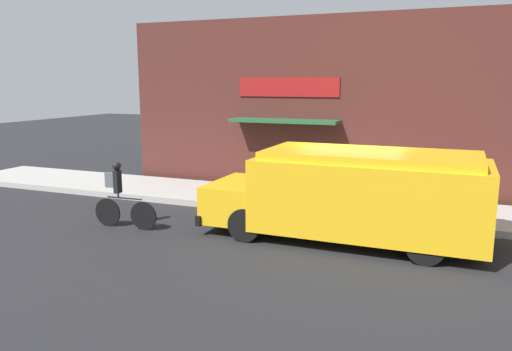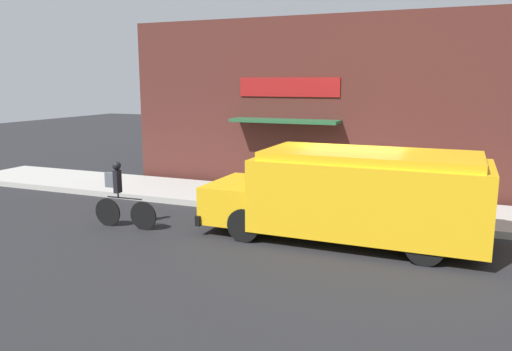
# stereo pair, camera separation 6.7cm
# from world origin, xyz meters

# --- Properties ---
(ground_plane) EXTENTS (70.00, 70.00, 0.00)m
(ground_plane) POSITION_xyz_m (0.00, 0.00, 0.00)
(ground_plane) COLOR #232326
(sidewalk) EXTENTS (28.00, 2.79, 0.18)m
(sidewalk) POSITION_xyz_m (0.00, 1.39, 0.09)
(sidewalk) COLOR #ADAAA3
(sidewalk) RESTS_ON ground_plane
(storefront) EXTENTS (16.73, 1.00, 5.60)m
(storefront) POSITION_xyz_m (-0.06, 3.13, 2.80)
(storefront) COLOR #4C231E
(storefront) RESTS_ON ground_plane
(school_bus) EXTENTS (6.32, 2.83, 2.06)m
(school_bus) POSITION_xyz_m (0.35, -1.37, 1.09)
(school_bus) COLOR yellow
(school_bus) RESTS_ON ground_plane
(cyclist) EXTENTS (1.73, 0.21, 1.66)m
(cyclist) POSITION_xyz_m (-5.16, -2.51, 0.79)
(cyclist) COLOR black
(cyclist) RESTS_ON ground_plane
(trash_bin) EXTENTS (0.56, 0.56, 0.75)m
(trash_bin) POSITION_xyz_m (-2.36, 2.31, 0.56)
(trash_bin) COLOR #2D5138
(trash_bin) RESTS_ON sidewalk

